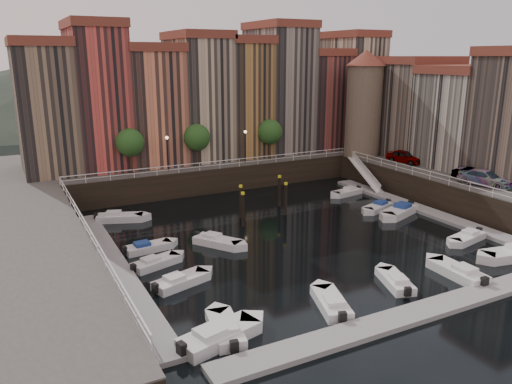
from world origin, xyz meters
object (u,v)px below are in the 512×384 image
car_a (405,157)px  car_c (485,179)px  boat_left_1 (180,281)px  mooring_pilings (263,201)px  boat_left_2 (155,263)px  car_b (472,175)px  corner_tower (364,102)px  boat_left_0 (218,336)px  gangway (365,173)px

car_a → car_c: bearing=-104.8°
boat_left_1 → mooring_pilings: bearing=25.4°
mooring_pilings → boat_left_2: (-13.60, -7.50, -1.33)m
boat_left_2 → car_b: 34.97m
corner_tower → mooring_pilings: corner_tower is taller
car_c → boat_left_1: bearing=166.3°
boat_left_0 → car_c: bearing=1.6°
boat_left_1 → boat_left_2: boat_left_1 is taller
corner_tower → car_b: (1.52, -16.71, -6.53)m
car_b → boat_left_0: bearing=-178.3°
mooring_pilings → boat_left_2: 15.59m
car_a → boat_left_1: bearing=-169.3°
boat_left_0 → car_b: bearing=4.4°
boat_left_1 → car_a: 37.19m
car_a → mooring_pilings: bearing=174.8°
corner_tower → car_b: size_ratio=3.41×
car_a → car_b: bearing=-102.1°
car_c → gangway: bearing=88.5°
mooring_pilings → car_b: car_b is taller
boat_left_2 → car_b: size_ratio=1.05×
gangway → boat_left_0: bearing=-141.6°
mooring_pilings → car_c: bearing=-25.8°
boat_left_0 → car_c: size_ratio=1.00×
corner_tower → car_b: corner_tower is taller
corner_tower → car_a: corner_tower is taller
boat_left_2 → boat_left_0: bearing=-106.9°
car_c → corner_tower: bearing=76.3°
mooring_pilings → boat_left_1: mooring_pilings is taller
corner_tower → car_a: size_ratio=2.94×
gangway → car_b: 13.10m
boat_left_0 → car_c: car_c is taller
mooring_pilings → boat_left_2: bearing=-151.1°
gangway → boat_left_1: (-29.76, -15.92, -1.57)m
mooring_pilings → car_a: car_a is taller
corner_tower → boat_left_1: size_ratio=3.03×
corner_tower → boat_left_2: bearing=-153.9°
boat_left_2 → car_c: 34.46m
boat_left_0 → boat_left_2: size_ratio=1.27×
gangway → boat_left_0: 38.68m
mooring_pilings → boat_left_1: size_ratio=1.52×
mooring_pilings → car_a: size_ratio=1.47×
boat_left_2 → car_c: (34.20, -2.46, 3.47)m
corner_tower → boat_left_1: (-32.66, -20.42, -9.85)m
boat_left_1 → car_c: size_ratio=0.84×
boat_left_2 → car_a: car_a is taller
mooring_pilings → boat_left_0: (-13.49, -19.72, -1.24)m
gangway → mooring_pilings: gangway is taller
boat_left_2 → corner_tower: bearing=8.7°
boat_left_2 → car_c: size_ratio=0.78×
mooring_pilings → corner_tower: bearing=24.1°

